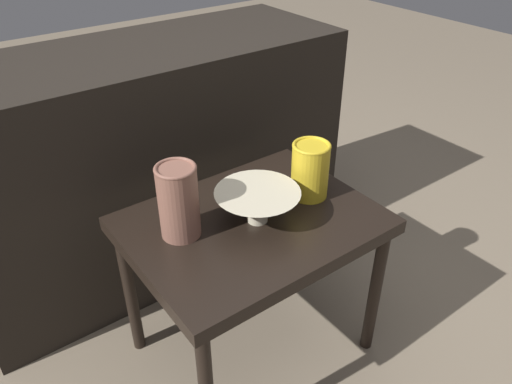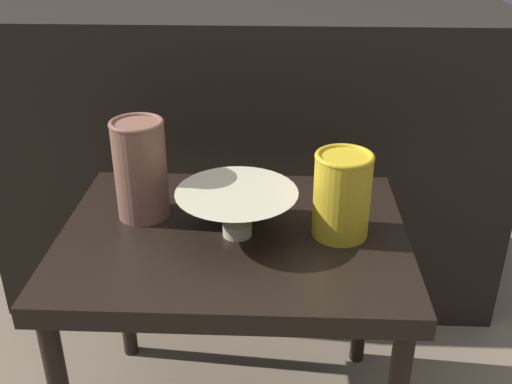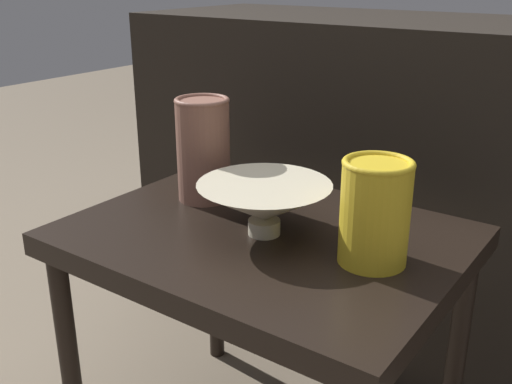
{
  "view_description": "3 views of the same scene",
  "coord_description": "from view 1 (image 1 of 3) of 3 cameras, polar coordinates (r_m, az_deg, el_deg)",
  "views": [
    {
      "loc": [
        -0.63,
        -0.87,
        1.29
      ],
      "look_at": [
        -0.02,
        -0.04,
        0.61
      ],
      "focal_mm": 35.0,
      "sensor_mm": 36.0,
      "label": 1
    },
    {
      "loc": [
        0.08,
        -0.97,
        1.08
      ],
      "look_at": [
        0.04,
        0.01,
        0.58
      ],
      "focal_mm": 42.0,
      "sensor_mm": 36.0,
      "label": 2
    },
    {
      "loc": [
        0.53,
        -0.77,
        0.92
      ],
      "look_at": [
        -0.01,
        -0.01,
        0.57
      ],
      "focal_mm": 42.0,
      "sensor_mm": 36.0,
      "label": 3
    }
  ],
  "objects": [
    {
      "name": "ground_plane",
      "position": [
        1.68,
        -0.36,
        -17.03
      ],
      "size": [
        8.0,
        8.0,
        0.0
      ],
      "primitive_type": "plane",
      "color": "#7F705B"
    },
    {
      "name": "table",
      "position": [
        1.37,
        -0.43,
        -5.09
      ],
      "size": [
        0.65,
        0.5,
        0.5
      ],
      "color": "black",
      "rests_on": "ground_plane"
    },
    {
      "name": "couch_backdrop",
      "position": [
        1.83,
        -11.67,
        3.57
      ],
      "size": [
        1.35,
        0.5,
        0.81
      ],
      "color": "black",
      "rests_on": "ground_plane"
    },
    {
      "name": "bowl",
      "position": [
        1.29,
        0.17,
        -1.22
      ],
      "size": [
        0.22,
        0.22,
        0.09
      ],
      "color": "beige",
      "rests_on": "table"
    },
    {
      "name": "vase_textured_left",
      "position": [
        1.24,
        -8.86,
        -0.97
      ],
      "size": [
        0.1,
        0.1,
        0.2
      ],
      "color": "brown",
      "rests_on": "table"
    },
    {
      "name": "vase_colorful_right",
      "position": [
        1.39,
        6.32,
        2.52
      ],
      "size": [
        0.11,
        0.11,
        0.16
      ],
      "color": "gold",
      "rests_on": "table"
    }
  ]
}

